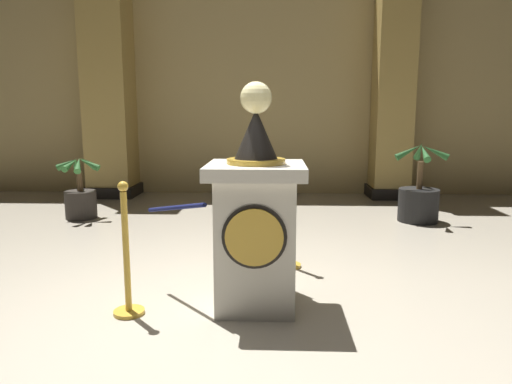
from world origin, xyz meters
TOP-DOWN VIEW (x-y plane):
  - ground_plane at (0.00, 0.00)m, footprint 12.65×12.65m
  - back_wall at (0.00, 5.37)m, footprint 12.65×0.16m
  - pedestal_clock at (0.32, -0.13)m, footprint 0.76×0.76m
  - stanchion_near at (0.62, 0.85)m, footprint 0.24×0.24m
  - stanchion_far at (-0.67, -0.33)m, footprint 0.24×0.24m
  - velvet_rope at (-0.02, 0.26)m, footprint 1.26×1.26m
  - column_left at (-2.59, 4.93)m, footprint 0.95×0.95m
  - column_right at (2.59, 4.93)m, footprint 0.79×0.79m
  - potted_palm_left at (-2.41, 2.96)m, footprint 0.65×0.61m
  - potted_palm_right at (2.55, 2.96)m, footprint 0.75×0.73m

SIDE VIEW (x-z plane):
  - ground_plane at x=0.00m, z-range 0.00..0.00m
  - potted_palm_right at x=2.55m, z-range -0.28..0.90m
  - potted_palm_left at x=-2.41m, z-range -0.16..0.80m
  - stanchion_far at x=-0.67m, z-range -0.16..0.89m
  - stanchion_near at x=0.62m, z-range -0.16..0.91m
  - pedestal_clock at x=0.32m, z-range -0.18..1.60m
  - velvet_rope at x=-0.02m, z-range 0.68..0.90m
  - column_left at x=-2.59m, z-range -0.01..3.97m
  - column_right at x=2.59m, z-range -0.01..3.97m
  - back_wall at x=0.00m, z-range 0.00..4.15m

